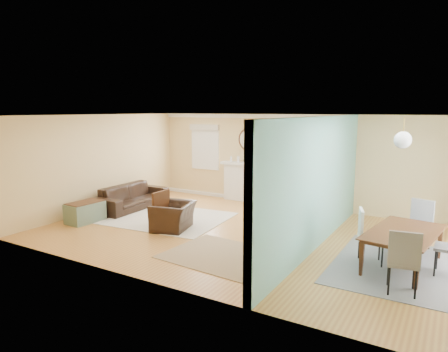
{
  "coord_description": "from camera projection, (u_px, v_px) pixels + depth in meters",
  "views": [
    {
      "loc": [
        3.84,
        -7.59,
        2.72
      ],
      "look_at": [
        -0.8,
        0.3,
        1.2
      ],
      "focal_mm": 32.0,
      "sensor_mm": 36.0,
      "label": 1
    }
  ],
  "objects": [
    {
      "name": "floor",
      "position": [
        248.0,
        234.0,
        8.82
      ],
      "size": [
        9.0,
        9.0,
        0.0
      ],
      "primitive_type": "plane",
      "color": "#AE6C32",
      "rests_on": "ground"
    },
    {
      "name": "wall_back",
      "position": [
        297.0,
        161.0,
        11.15
      ],
      "size": [
        9.0,
        0.02,
        2.6
      ],
      "primitive_type": "cube",
      "color": "#E0BF7B",
      "rests_on": "ground"
    },
    {
      "name": "wall_front",
      "position": [
        159.0,
        205.0,
        6.05
      ],
      "size": [
        9.0,
        0.02,
        2.6
      ],
      "primitive_type": "cube",
      "color": "#E0BF7B",
      "rests_on": "ground"
    },
    {
      "name": "wall_left",
      "position": [
        101.0,
        163.0,
        10.86
      ],
      "size": [
        0.02,
        6.0,
        2.6
      ],
      "primitive_type": "cube",
      "color": "#E0BF7B",
      "rests_on": "ground"
    },
    {
      "name": "ceiling",
      "position": [
        250.0,
        116.0,
        8.39
      ],
      "size": [
        9.0,
        6.0,
        0.02
      ],
      "primitive_type": "cube",
      "color": "white",
      "rests_on": "wall_back"
    },
    {
      "name": "partition",
      "position": [
        322.0,
        178.0,
        8.08
      ],
      "size": [
        0.17,
        6.0,
        2.6
      ],
      "color": "#E0BF7B",
      "rests_on": "ground"
    },
    {
      "name": "fireplace",
      "position": [
        248.0,
        182.0,
        11.92
      ],
      "size": [
        1.7,
        0.3,
        1.17
      ],
      "color": "white",
      "rests_on": "ground"
    },
    {
      "name": "wall_clock",
      "position": [
        249.0,
        140.0,
        11.79
      ],
      "size": [
        0.7,
        0.07,
        0.7
      ],
      "color": "#462510",
      "rests_on": "wall_back"
    },
    {
      "name": "window_left",
      "position": [
        205.0,
        144.0,
        12.58
      ],
      "size": [
        1.05,
        0.13,
        1.42
      ],
      "color": "white",
      "rests_on": "wall_back"
    },
    {
      "name": "window_right",
      "position": [
        299.0,
        149.0,
        11.03
      ],
      "size": [
        1.05,
        0.13,
        1.42
      ],
      "color": "white",
      "rests_on": "wall_back"
    },
    {
      "name": "pendant",
      "position": [
        403.0,
        140.0,
        6.96
      ],
      "size": [
        0.3,
        0.3,
        0.55
      ],
      "color": "gold",
      "rests_on": "ceiling"
    },
    {
      "name": "rug_cream",
      "position": [
        169.0,
        218.0,
        10.1
      ],
      "size": [
        2.99,
        2.65,
        0.01
      ],
      "primitive_type": "cube",
      "rotation": [
        0.0,
        0.0,
        0.09
      ],
      "color": "beige",
      "rests_on": "floor"
    },
    {
      "name": "rug_jute",
      "position": [
        222.0,
        255.0,
        7.54
      ],
      "size": [
        2.17,
        1.83,
        0.01
      ],
      "primitive_type": "cube",
      "rotation": [
        0.0,
        0.0,
        -0.07
      ],
      "color": "#9E8663",
      "rests_on": "floor"
    },
    {
      "name": "rug_grey",
      "position": [
        404.0,
        267.0,
        6.97
      ],
      "size": [
        2.29,
        2.86,
        0.01
      ],
      "primitive_type": "cube",
      "color": "slate",
      "rests_on": "floor"
    },
    {
      "name": "sofa",
      "position": [
        132.0,
        197.0,
        11.11
      ],
      "size": [
        0.97,
        2.28,
        0.66
      ],
      "primitive_type": "imported",
      "rotation": [
        0.0,
        0.0,
        1.61
      ],
      "color": "black",
      "rests_on": "floor"
    },
    {
      "name": "eames_chair",
      "position": [
        173.0,
        216.0,
        9.14
      ],
      "size": [
        1.06,
        1.14,
        0.62
      ],
      "primitive_type": "imported",
      "rotation": [
        0.0,
        0.0,
        -1.32
      ],
      "color": "black",
      "rests_on": "floor"
    },
    {
      "name": "green_chair",
      "position": [
        302.0,
        202.0,
        10.48
      ],
      "size": [
        0.99,
        0.99,
        0.65
      ],
      "primitive_type": "imported",
      "rotation": [
        0.0,
        0.0,
        2.45
      ],
      "color": "#008150",
      "rests_on": "floor"
    },
    {
      "name": "trunk",
      "position": [
        85.0,
        212.0,
        9.76
      ],
      "size": [
        0.57,
        0.89,
        0.5
      ],
      "color": "slate",
      "rests_on": "floor"
    },
    {
      "name": "credenza",
      "position": [
        323.0,
        209.0,
        9.45
      ],
      "size": [
        0.48,
        1.4,
        0.8
      ],
      "color": "brown",
      "rests_on": "floor"
    },
    {
      "name": "tv",
      "position": [
        323.0,
        178.0,
        9.34
      ],
      "size": [
        0.28,
        1.17,
        0.67
      ],
      "primitive_type": "imported",
      "rotation": [
        0.0,
        0.0,
        1.68
      ],
      "color": "black",
      "rests_on": "credenza"
    },
    {
      "name": "garden_stool",
      "position": [
        310.0,
        225.0,
        8.62
      ],
      "size": [
        0.36,
        0.36,
        0.53
      ],
      "primitive_type": "cylinder",
      "color": "white",
      "rests_on": "floor"
    },
    {
      "name": "potted_plant",
      "position": [
        311.0,
        204.0,
        8.54
      ],
      "size": [
        0.43,
        0.39,
        0.41
      ],
      "primitive_type": "imported",
      "rotation": [
        0.0,
        0.0,
        6.08
      ],
      "color": "#337F33",
      "rests_on": "garden_stool"
    },
    {
      "name": "dining_table",
      "position": [
        405.0,
        250.0,
        6.92
      ],
      "size": [
        1.29,
        1.98,
        0.65
      ],
      "primitive_type": "imported",
      "rotation": [
        0.0,
        0.0,
        1.43
      ],
      "color": "#462510",
      "rests_on": "floor"
    },
    {
      "name": "dining_chair_n",
      "position": [
        418.0,
        221.0,
        7.76
      ],
      "size": [
        0.53,
        0.53,
        0.98
      ],
      "color": "slate",
      "rests_on": "floor"
    },
    {
      "name": "dining_chair_s",
      "position": [
        403.0,
        255.0,
        5.92
      ],
      "size": [
        0.51,
        0.51,
        1.0
      ],
      "color": "slate",
      "rests_on": "floor"
    },
    {
      "name": "dining_chair_w",
      "position": [
        371.0,
        232.0,
        7.07
      ],
      "size": [
        0.54,
        0.54,
        0.99
      ],
      "color": "white",
      "rests_on": "floor"
    }
  ]
}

